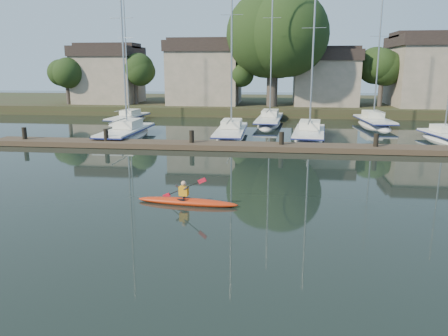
# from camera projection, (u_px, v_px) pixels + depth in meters

# --- Properties ---
(ground) EXTENTS (160.00, 160.00, 0.00)m
(ground) POSITION_uv_depth(u_px,v_px,m) (198.00, 221.00, 15.60)
(ground) COLOR black
(ground) RESTS_ON ground
(kayak) EXTENTS (4.21, 1.08, 1.34)m
(kayak) POSITION_uv_depth(u_px,v_px,m) (187.00, 200.00, 17.45)
(kayak) COLOR red
(kayak) RESTS_ON ground
(dock) EXTENTS (34.00, 2.00, 1.80)m
(dock) POSITION_uv_depth(u_px,v_px,m) (236.00, 146.00, 29.09)
(dock) COLOR #463628
(dock) RESTS_ON ground
(sailboat_1) EXTENTS (2.51, 9.41, 15.31)m
(sailboat_1) POSITION_uv_depth(u_px,v_px,m) (127.00, 140.00, 33.96)
(sailboat_1) COLOR white
(sailboat_1) RESTS_ON ground
(sailboat_2) EXTENTS (2.36, 9.52, 15.70)m
(sailboat_2) POSITION_uv_depth(u_px,v_px,m) (231.00, 139.00, 34.28)
(sailboat_2) COLOR white
(sailboat_2) RESTS_ON ground
(sailboat_3) EXTENTS (3.19, 8.94, 14.10)m
(sailboat_3) POSITION_uv_depth(u_px,v_px,m) (309.00, 141.00, 33.36)
(sailboat_3) COLOR white
(sailboat_3) RESTS_ON ground
(sailboat_4) EXTENTS (2.92, 6.65, 10.93)m
(sailboat_4) POSITION_uv_depth(u_px,v_px,m) (444.00, 143.00, 32.51)
(sailboat_4) COLOR white
(sailboat_4) RESTS_ON ground
(sailboat_5) EXTENTS (2.78, 8.53, 13.87)m
(sailboat_5) POSITION_uv_depth(u_px,v_px,m) (129.00, 123.00, 43.89)
(sailboat_5) COLOR white
(sailboat_5) RESTS_ON ground
(sailboat_6) EXTENTS (2.85, 10.61, 16.68)m
(sailboat_6) POSITION_uv_depth(u_px,v_px,m) (269.00, 126.00, 42.04)
(sailboat_6) COLOR white
(sailboat_6) RESTS_ON ground
(sailboat_7) EXTENTS (2.90, 8.79, 13.94)m
(sailboat_7) POSITION_uv_depth(u_px,v_px,m) (373.00, 128.00, 40.75)
(sailboat_7) COLOR white
(sailboat_7) RESTS_ON ground
(shore) EXTENTS (90.00, 25.25, 12.75)m
(shore) POSITION_uv_depth(u_px,v_px,m) (270.00, 84.00, 53.61)
(shore) COLOR #2A371B
(shore) RESTS_ON ground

